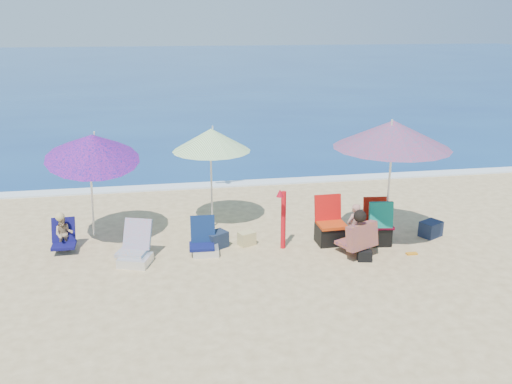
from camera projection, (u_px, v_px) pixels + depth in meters
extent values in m
plane|color=#D8BC84|center=(282.00, 266.00, 9.60)|extent=(120.00, 120.00, 0.00)
cube|color=navy|center=(181.00, 66.00, 51.79)|extent=(120.00, 80.00, 0.12)
cube|color=white|center=(241.00, 183.00, 14.37)|extent=(120.00, 0.50, 0.04)
cylinder|color=silver|center=(389.00, 187.00, 10.31)|extent=(0.05, 0.05, 2.30)
cone|color=red|center=(392.00, 134.00, 9.86)|extent=(2.75, 2.75, 0.52)
cylinder|color=silver|center=(392.00, 123.00, 9.68)|extent=(0.04, 0.04, 0.14)
cylinder|color=silver|center=(211.00, 183.00, 11.10)|extent=(0.05, 0.05, 1.96)
cone|color=#479917|center=(211.00, 140.00, 10.92)|extent=(2.07, 2.07, 0.47)
cylinder|color=white|center=(213.00, 129.00, 10.94)|extent=(0.04, 0.04, 0.12)
cylinder|color=white|center=(92.00, 193.00, 10.39)|extent=(0.19, 0.52, 1.97)
cone|color=#AB1884|center=(92.00, 147.00, 9.95)|extent=(2.19, 2.24, 0.91)
cylinder|color=white|center=(94.00, 135.00, 9.90)|extent=(0.05, 0.07, 0.14)
cylinder|color=red|center=(283.00, 220.00, 10.19)|extent=(0.13, 0.13, 1.15)
cone|color=#AD0C1D|center=(280.00, 193.00, 9.78)|extent=(0.18, 0.18, 0.14)
cube|color=#0D1349|center=(202.00, 246.00, 10.02)|extent=(0.48, 0.43, 0.06)
cube|color=#0B1C40|center=(203.00, 229.00, 10.19)|extent=(0.48, 0.29, 0.50)
cube|color=silver|center=(206.00, 250.00, 10.07)|extent=(0.50, 0.45, 0.15)
cube|color=#E37A50|center=(132.00, 252.00, 9.73)|extent=(0.63, 0.59, 0.06)
cube|color=#D54B5F|center=(138.00, 234.00, 9.83)|extent=(0.58, 0.45, 0.55)
cube|color=silver|center=(135.00, 260.00, 9.64)|extent=(0.66, 0.62, 0.16)
cube|color=#B5340C|center=(332.00, 225.00, 10.44)|extent=(0.55, 0.49, 0.06)
cube|color=red|center=(328.00, 208.00, 10.58)|extent=(0.54, 0.16, 0.54)
cube|color=black|center=(330.00, 234.00, 10.52)|extent=(0.53, 0.47, 0.38)
cube|color=#B40C31|center=(379.00, 225.00, 10.48)|extent=(0.55, 0.50, 0.05)
cube|color=#9E180B|center=(376.00, 209.00, 10.60)|extent=(0.52, 0.20, 0.51)
cube|color=black|center=(377.00, 235.00, 10.52)|extent=(0.53, 0.48, 0.36)
cube|color=#0A8263|center=(381.00, 215.00, 10.17)|extent=(0.47, 0.21, 0.51)
cube|color=#97DEF3|center=(369.00, 231.00, 10.12)|extent=(0.20, 0.10, 0.27)
imported|color=#A97365|center=(354.00, 228.00, 10.08)|extent=(0.41, 0.35, 0.95)
cube|color=#260E63|center=(353.00, 243.00, 10.11)|extent=(0.67, 0.64, 0.06)
cube|color=#270E66|center=(362.00, 236.00, 9.78)|extent=(0.69, 0.48, 0.48)
sphere|color=black|center=(360.00, 216.00, 9.63)|extent=(0.23, 0.23, 0.23)
imported|color=tan|center=(64.00, 234.00, 10.11)|extent=(0.35, 0.28, 0.71)
cube|color=#0E0C48|center=(64.00, 245.00, 10.09)|extent=(0.44, 0.39, 0.05)
cube|color=#0D0C43|center=(63.00, 230.00, 10.23)|extent=(0.44, 0.26, 0.46)
sphere|color=tan|center=(60.00, 217.00, 10.00)|extent=(0.17, 0.17, 0.17)
cube|color=#192337|center=(216.00, 240.00, 10.35)|extent=(0.50, 0.46, 0.31)
cube|color=black|center=(208.00, 242.00, 10.37)|extent=(0.32, 0.27, 0.21)
cube|color=tan|center=(247.00, 238.00, 10.47)|extent=(0.37, 0.33, 0.27)
cube|color=#1C253D|center=(431.00, 229.00, 10.88)|extent=(0.52, 0.47, 0.31)
cube|color=black|center=(365.00, 256.00, 9.79)|extent=(0.29, 0.22, 0.20)
cube|color=orange|center=(412.00, 254.00, 10.08)|extent=(0.21, 0.10, 0.03)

